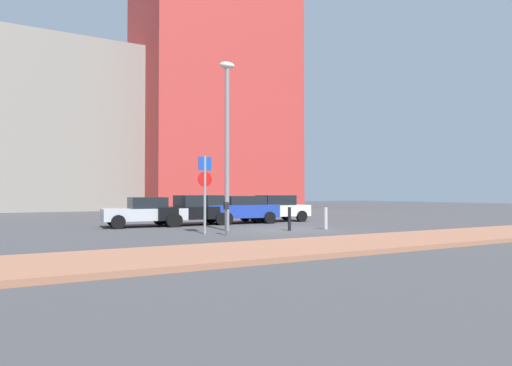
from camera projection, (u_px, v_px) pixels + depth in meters
The scene contains 13 objects.
ground_plane at pixel (284, 230), 19.47m from camera, with size 120.00×120.00×0.00m, color #424244.
sidewalk_brick at pixel (387, 241), 14.10m from camera, with size 40.00×3.48×0.14m, color #9E664C.
parked_car_silver at pixel (145, 212), 21.27m from camera, with size 4.02×2.24×1.43m.
parked_car_black at pixel (195, 210), 22.49m from camera, with size 4.39×2.21×1.52m.
parked_car_blue at pixel (240, 209), 23.69m from camera, with size 4.13×2.19×1.48m.
parked_car_white at pixel (274, 208), 25.24m from camera, with size 4.12×2.19×1.51m.
parking_sign_post at pixel (205, 185), 17.45m from camera, with size 0.60×0.10×3.11m.
parking_meter at pixel (226, 214), 16.84m from camera, with size 0.18×0.14×1.28m.
street_lamp at pixel (227, 132), 19.09m from camera, with size 0.70×0.36×7.38m.
traffic_bollard_near at pixel (326, 218), 19.78m from camera, with size 0.16×0.16×0.98m, color #B7B7BC.
traffic_bollard_mid at pixel (289, 219), 19.01m from camera, with size 0.14×0.14×1.02m, color black.
building_colorful_midrise at pixel (213, 73), 47.72m from camera, with size 15.57×12.41×29.47m, color #BF3833.
building_under_construction at pixel (59, 131), 44.42m from camera, with size 14.22×12.67×16.02m, color gray.
Camera 1 is at (-10.56, -16.46, 1.61)m, focal length 30.75 mm.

